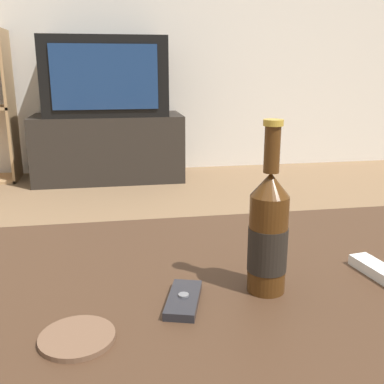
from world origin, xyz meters
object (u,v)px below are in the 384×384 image
Objects in this scene: cell_phone at (184,300)px; remote_control at (382,273)px; tv_stand at (109,147)px; beer_bottle at (268,234)px; television at (105,76)px.

cell_phone is 0.38m from remote_control.
tv_stand is 2.71m from beer_bottle.
beer_bottle is 0.25m from remote_control.
television reaches higher than beer_bottle.
remote_control is (0.38, 0.03, 0.00)m from cell_phone.
beer_bottle is 0.18m from cell_phone.
remote_control is at bearing -78.95° from television.
tv_stand is 2.71m from cell_phone.
beer_bottle is 1.98× the size of remote_control.
beer_bottle reaches higher than remote_control.
cell_phone is at bearing -86.94° from television.
cell_phone is at bearing 176.09° from remote_control.
tv_stand is 7.14× the size of remote_control.
television reaches higher than cell_phone.
beer_bottle is 2.35× the size of cell_phone.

